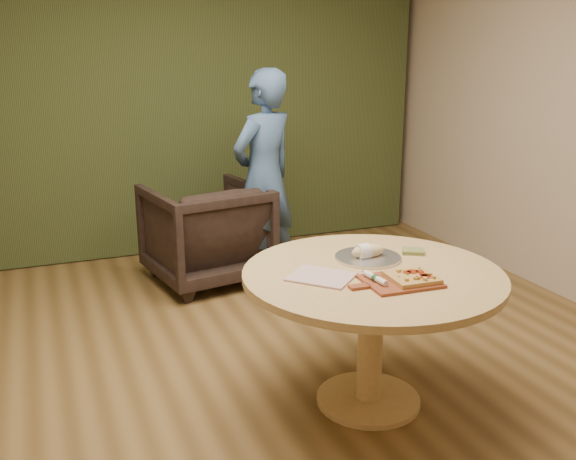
{
  "coord_description": "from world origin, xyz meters",
  "views": [
    {
      "loc": [
        -1.17,
        -2.88,
        1.86
      ],
      "look_at": [
        0.08,
        0.25,
        0.89
      ],
      "focal_mm": 40.0,
      "sensor_mm": 36.0,
      "label": 1
    }
  ],
  "objects_px": {
    "pedestal_table": "(372,297)",
    "serving_tray": "(368,257)",
    "person_standing": "(264,177)",
    "cutlery_roll": "(375,278)",
    "armchair": "(206,228)",
    "pizza_paddle": "(398,282)",
    "flatbread_pizza": "(412,277)",
    "bread_roll": "(367,251)"
  },
  "relations": [
    {
      "from": "serving_tray",
      "to": "person_standing",
      "type": "distance_m",
      "value": 1.85
    },
    {
      "from": "serving_tray",
      "to": "armchair",
      "type": "relative_size",
      "value": 0.4
    },
    {
      "from": "flatbread_pizza",
      "to": "armchair",
      "type": "distance_m",
      "value": 2.42
    },
    {
      "from": "pedestal_table",
      "to": "bread_roll",
      "type": "xyz_separation_m",
      "value": [
        0.06,
        0.19,
        0.18
      ]
    },
    {
      "from": "serving_tray",
      "to": "cutlery_roll",
      "type": "bearing_deg",
      "value": -113.38
    },
    {
      "from": "person_standing",
      "to": "armchair",
      "type": "bearing_deg",
      "value": -40.8
    },
    {
      "from": "bread_roll",
      "to": "person_standing",
      "type": "height_order",
      "value": "person_standing"
    },
    {
      "from": "pedestal_table",
      "to": "bread_roll",
      "type": "distance_m",
      "value": 0.27
    },
    {
      "from": "serving_tray",
      "to": "person_standing",
      "type": "bearing_deg",
      "value": 87.84
    },
    {
      "from": "pizza_paddle",
      "to": "flatbread_pizza",
      "type": "distance_m",
      "value": 0.07
    },
    {
      "from": "flatbread_pizza",
      "to": "pedestal_table",
      "type": "bearing_deg",
      "value": 114.86
    },
    {
      "from": "armchair",
      "to": "serving_tray",
      "type": "bearing_deg",
      "value": 91.17
    },
    {
      "from": "pizza_paddle",
      "to": "flatbread_pizza",
      "type": "xyz_separation_m",
      "value": [
        0.07,
        -0.02,
        0.02
      ]
    },
    {
      "from": "flatbread_pizza",
      "to": "serving_tray",
      "type": "relative_size",
      "value": 0.65
    },
    {
      "from": "flatbread_pizza",
      "to": "person_standing",
      "type": "relative_size",
      "value": 0.14
    },
    {
      "from": "cutlery_roll",
      "to": "armchair",
      "type": "bearing_deg",
      "value": 89.88
    },
    {
      "from": "flatbread_pizza",
      "to": "cutlery_roll",
      "type": "distance_m",
      "value": 0.18
    },
    {
      "from": "pizza_paddle",
      "to": "bread_roll",
      "type": "distance_m",
      "value": 0.38
    },
    {
      "from": "bread_roll",
      "to": "armchair",
      "type": "relative_size",
      "value": 0.22
    },
    {
      "from": "serving_tray",
      "to": "pizza_paddle",
      "type": "bearing_deg",
      "value": -96.03
    },
    {
      "from": "pedestal_table",
      "to": "serving_tray",
      "type": "xyz_separation_m",
      "value": [
        0.07,
        0.19,
        0.15
      ]
    },
    {
      "from": "serving_tray",
      "to": "person_standing",
      "type": "height_order",
      "value": "person_standing"
    },
    {
      "from": "person_standing",
      "to": "pedestal_table",
      "type": "bearing_deg",
      "value": 59.83
    },
    {
      "from": "pizza_paddle",
      "to": "bread_roll",
      "type": "height_order",
      "value": "bread_roll"
    },
    {
      "from": "pizza_paddle",
      "to": "serving_tray",
      "type": "height_order",
      "value": "serving_tray"
    },
    {
      "from": "cutlery_roll",
      "to": "armchair",
      "type": "relative_size",
      "value": 0.22
    },
    {
      "from": "bread_roll",
      "to": "person_standing",
      "type": "xyz_separation_m",
      "value": [
        0.08,
        1.84,
        0.05
      ]
    },
    {
      "from": "pedestal_table",
      "to": "flatbread_pizza",
      "type": "xyz_separation_m",
      "value": [
        0.1,
        -0.21,
        0.17
      ]
    },
    {
      "from": "bread_roll",
      "to": "armchair",
      "type": "xyz_separation_m",
      "value": [
        -0.38,
        1.96,
        -0.35
      ]
    },
    {
      "from": "pizza_paddle",
      "to": "flatbread_pizza",
      "type": "bearing_deg",
      "value": -10.69
    },
    {
      "from": "pizza_paddle",
      "to": "person_standing",
      "type": "distance_m",
      "value": 2.23
    },
    {
      "from": "bread_roll",
      "to": "person_standing",
      "type": "distance_m",
      "value": 1.85
    },
    {
      "from": "pizza_paddle",
      "to": "person_standing",
      "type": "height_order",
      "value": "person_standing"
    },
    {
      "from": "armchair",
      "to": "person_standing",
      "type": "height_order",
      "value": "person_standing"
    },
    {
      "from": "pizza_paddle",
      "to": "person_standing",
      "type": "xyz_separation_m",
      "value": [
        0.11,
        2.22,
        0.09
      ]
    },
    {
      "from": "pedestal_table",
      "to": "flatbread_pizza",
      "type": "relative_size",
      "value": 5.83
    },
    {
      "from": "pedestal_table",
      "to": "flatbread_pizza",
      "type": "bearing_deg",
      "value": -65.14
    },
    {
      "from": "pedestal_table",
      "to": "serving_tray",
      "type": "height_order",
      "value": "serving_tray"
    },
    {
      "from": "cutlery_roll",
      "to": "serving_tray",
      "type": "xyz_separation_m",
      "value": [
        0.15,
        0.35,
        -0.02
      ]
    },
    {
      "from": "pedestal_table",
      "to": "person_standing",
      "type": "relative_size",
      "value": 0.79
    },
    {
      "from": "flatbread_pizza",
      "to": "bread_roll",
      "type": "distance_m",
      "value": 0.4
    },
    {
      "from": "bread_roll",
      "to": "pizza_paddle",
      "type": "bearing_deg",
      "value": -94.71
    }
  ]
}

